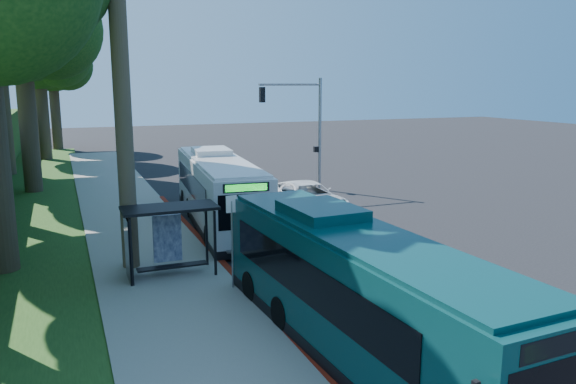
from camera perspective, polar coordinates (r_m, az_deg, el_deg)
name	(u,v)px	position (r m, az deg, el deg)	size (l,w,h in m)	color
ground	(318,236)	(24.98, 3.03, -4.51)	(140.00, 140.00, 0.00)	black
sidewalk	(150,253)	(22.94, -13.81, -6.08)	(4.50, 70.00, 0.12)	gray
red_curb	(236,278)	(19.68, -5.32, -8.66)	(0.25, 30.00, 0.13)	maroon
grass_verge	(1,237)	(27.71, -27.15, -4.11)	(8.00, 70.00, 0.06)	#234719
bus_shelter	(162,227)	(19.75, -12.67, -3.53)	(3.20, 1.51, 2.55)	black
stop_sign_pole	(232,229)	(18.05, -5.73, -3.77)	(0.35, 0.06, 3.17)	gray
traffic_signal_pole	(305,120)	(34.82, 1.73, 7.29)	(4.10, 0.30, 7.00)	gray
tree_2	(21,17)	(37.97, -25.49, 15.72)	(8.82, 8.40, 15.12)	#382B1E
tree_4	(39,47)	(53.85, -24.00, 13.32)	(8.40, 8.00, 14.14)	#382B1E
tree_5	(52,60)	(61.79, -22.82, 12.28)	(7.35, 7.00, 12.86)	#382B1E
white_bus	(219,190)	(26.84, -7.07, 0.23)	(3.49, 11.82, 3.47)	silver
teal_bus	(355,289)	(14.13, 6.85, -9.76)	(3.00, 11.64, 3.44)	#0A3537
pickup	(307,199)	(28.79, 1.93, -0.70)	(2.78, 6.02, 1.67)	white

